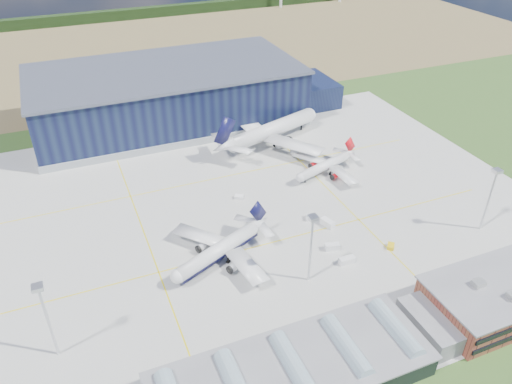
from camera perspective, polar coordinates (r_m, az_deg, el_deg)
name	(u,v)px	position (r m, az deg, el deg)	size (l,w,h in m)	color
ground	(240,230)	(167.43, -1.83, -4.42)	(600.00, 600.00, 0.00)	#2D4D1D
apron	(230,214)	(175.02, -3.00, -2.58)	(220.00, 160.00, 0.08)	#A8A8A3
farmland	(124,49)	(362.61, -14.89, 15.53)	(600.00, 220.00, 0.01)	olive
treeline	(105,16)	(438.54, -16.86, 18.68)	(600.00, 8.00, 8.00)	black
hangar	(173,97)	(242.49, -9.45, 10.66)	(145.00, 62.00, 26.10)	#0F1334
ops_building	(508,293)	(154.24, 26.83, -10.24)	(46.00, 23.00, 10.90)	brown
glass_concourse	(306,368)	(123.82, 5.78, -19.40)	(78.00, 23.00, 8.60)	black
light_mast_west	(45,310)	(128.80, -23.01, -12.28)	(2.60, 2.60, 23.00)	silver
light_mast_center	(311,238)	(139.89, 6.36, -5.27)	(2.60, 2.60, 23.00)	silver
light_mast_east	(492,190)	(176.38, 25.33, 0.22)	(2.60, 2.60, 23.00)	silver
airliner_navy	(218,244)	(151.46, -4.36, -5.97)	(40.53, 39.64, 13.21)	white
airliner_red	(325,162)	(197.38, 7.86, 3.46)	(33.94, 33.20, 11.07)	white
airliner_widebody	(272,122)	(218.24, 1.86, 7.97)	(59.31, 58.02, 19.34)	white
gse_tug_b	(391,246)	(165.38, 15.14, -6.01)	(2.06, 3.09, 1.34)	yellow
gse_van_a	(347,260)	(156.28, 10.35, -7.70)	(2.17, 4.98, 2.17)	white
gse_cart_a	(309,218)	(173.17, 6.05, -2.92)	(2.00, 3.00, 1.30)	white
gse_van_b	(328,223)	(170.49, 8.18, -3.52)	(2.36, 5.15, 2.36)	white
gse_cart_b	(239,197)	(182.93, -1.95, -0.57)	(2.08, 3.12, 1.35)	white
gse_van_c	(332,247)	(160.67, 8.70, -6.21)	(2.17, 4.52, 2.17)	white
car_a	(384,306)	(144.78, 14.38, -12.52)	(1.59, 3.95, 1.35)	#99999E
car_b	(388,305)	(145.57, 14.84, -12.37)	(1.17, 3.35, 1.10)	#99999E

